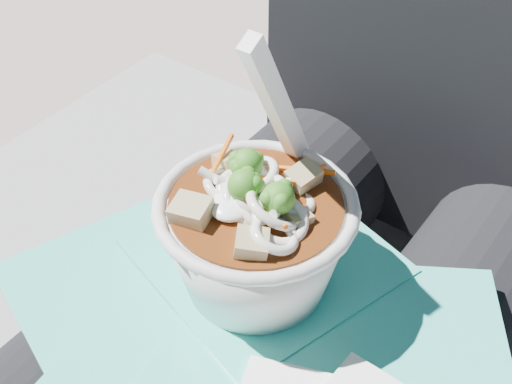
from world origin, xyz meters
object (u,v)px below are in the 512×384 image
Objects in this scene: person_body at (338,280)px; udon_bowl at (256,231)px; plastic_bag at (252,319)px; lap at (277,370)px.

person_body reaches higher than udon_bowl.
plastic_bag is 2.09× the size of udon_bowl.
udon_bowl is at bearing 119.96° from plastic_bag.
person_body is 0.13m from plastic_bag.
person_body is at bearing 90.00° from lap.
person_body is 2.54× the size of plastic_bag.
person_body is (-0.00, 0.09, 0.02)m from lap.
udon_bowl is (-0.02, 0.00, 0.14)m from lap.
lap is 0.09m from plastic_bag.
person_body is at bearing 87.02° from plastic_bag.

